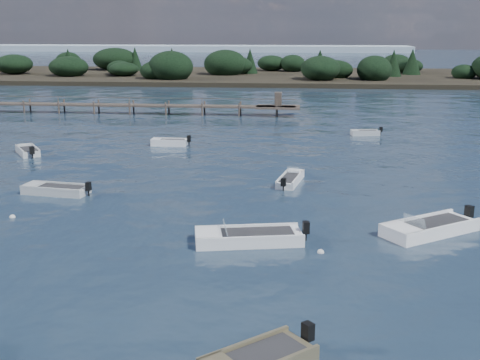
# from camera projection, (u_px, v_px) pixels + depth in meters

# --- Properties ---
(ground) EXTENTS (400.00, 400.00, 0.00)m
(ground) POSITION_uv_depth(u_px,v_px,m) (252.00, 103.00, 81.06)
(ground) COLOR #162535
(ground) RESTS_ON ground
(dinghy_mid_grey) EXTENTS (4.42, 2.06, 1.10)m
(dinghy_mid_grey) POSITION_uv_depth(u_px,v_px,m) (56.00, 191.00, 36.92)
(dinghy_mid_grey) COLOR #ABB0B2
(dinghy_mid_grey) RESTS_ON ground
(tender_far_white) EXTENTS (3.40, 1.25, 1.17)m
(tender_far_white) POSITION_uv_depth(u_px,v_px,m) (169.00, 144.00, 51.86)
(tender_far_white) COLOR white
(tender_far_white) RESTS_ON ground
(dinghy_extra_b) EXTENTS (1.84, 4.21, 1.10)m
(dinghy_extra_b) POSITION_uv_depth(u_px,v_px,m) (290.00, 181.00, 39.46)
(dinghy_extra_b) COLOR white
(dinghy_extra_b) RESTS_ON ground
(tender_far_grey) EXTENTS (2.99, 3.47, 1.19)m
(tender_far_grey) POSITION_uv_depth(u_px,v_px,m) (28.00, 152.00, 48.32)
(tender_far_grey) COLOR #ABB0B2
(tender_far_grey) RESTS_ON ground
(dinghy_mid_white_b) EXTENTS (5.22, 4.46, 1.36)m
(dinghy_mid_white_b) POSITION_uv_depth(u_px,v_px,m) (429.00, 230.00, 29.81)
(dinghy_mid_white_b) COLOR white
(dinghy_mid_white_b) RESTS_ON ground
(tender_far_grey_b) EXTENTS (3.00, 1.45, 1.01)m
(tender_far_grey_b) POSITION_uv_depth(u_px,v_px,m) (365.00, 134.00, 56.73)
(tender_far_grey_b) COLOR #ABB0B2
(tender_far_grey_b) RESTS_ON ground
(dinghy_mid_white_a) EXTENTS (5.54, 2.86, 1.27)m
(dinghy_mid_white_a) POSITION_uv_depth(u_px,v_px,m) (248.00, 239.00, 28.54)
(dinghy_mid_white_a) COLOR white
(dinghy_mid_white_a) RESTS_ON ground
(buoy_b) EXTENTS (0.32, 0.32, 0.32)m
(buoy_b) POSITION_uv_depth(u_px,v_px,m) (321.00, 253.00, 27.31)
(buoy_b) COLOR silver
(buoy_b) RESTS_ON ground
(buoy_c) EXTENTS (0.32, 0.32, 0.32)m
(buoy_c) POSITION_uv_depth(u_px,v_px,m) (12.00, 217.00, 32.33)
(buoy_c) COLOR silver
(buoy_c) RESTS_ON ground
(jetty) EXTENTS (64.50, 3.20, 3.40)m
(jetty) POSITION_uv_depth(u_px,v_px,m) (61.00, 105.00, 71.33)
(jetty) COLOR #4B3F37
(jetty) RESTS_ON ground
(far_headland) EXTENTS (190.00, 40.00, 5.80)m
(far_headland) POSITION_uv_depth(u_px,v_px,m) (396.00, 69.00, 116.74)
(far_headland) COLOR black
(far_headland) RESTS_ON ground
(distant_haze) EXTENTS (280.00, 20.00, 2.40)m
(distant_haze) POSITION_uv_depth(u_px,v_px,m) (72.00, 51.00, 253.59)
(distant_haze) COLOR #97AABB
(distant_haze) RESTS_ON ground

